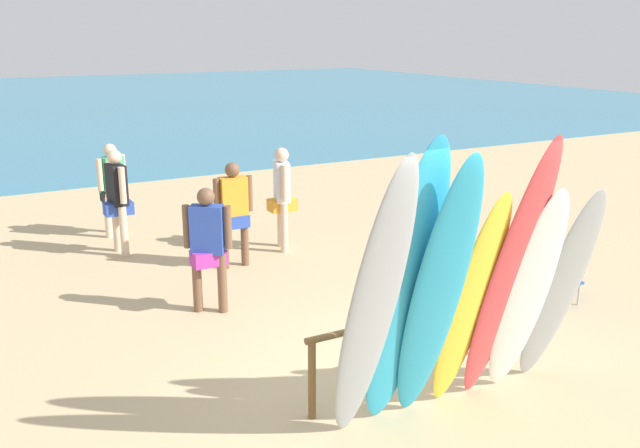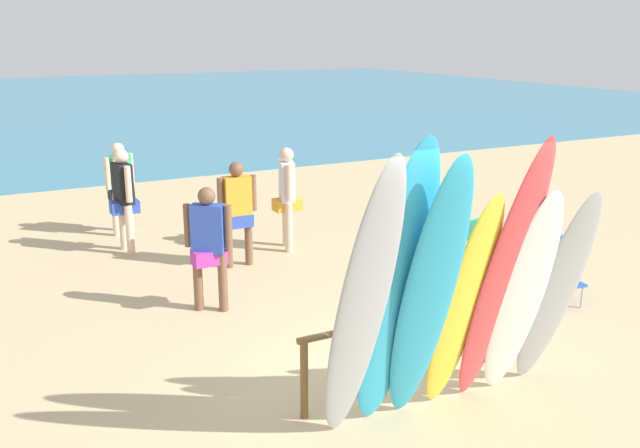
{
  "view_description": "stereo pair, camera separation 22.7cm",
  "coord_description": "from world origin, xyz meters",
  "px_view_note": "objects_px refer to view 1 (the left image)",
  "views": [
    {
      "loc": [
        -3.77,
        -4.81,
        3.32
      ],
      "look_at": [
        0.0,
        2.02,
        1.13
      ],
      "focal_mm": 38.83,
      "sensor_mm": 36.0,
      "label": 1
    },
    {
      "loc": [
        -3.57,
        -4.92,
        3.32
      ],
      "look_at": [
        0.0,
        2.02,
        1.13
      ],
      "focal_mm": 38.83,
      "sensor_mm": 36.0,
      "label": 2
    }
  ],
  "objects_px": {
    "beachgoer_photographing": "(117,195)",
    "beach_chair_blue": "(548,266)",
    "surfboard_grey_6": "(560,289)",
    "beachgoer_midbeach": "(113,183)",
    "surfboard_grey_0": "(373,307)",
    "beachgoer_by_water": "(208,242)",
    "surfboard_teal_2": "(437,295)",
    "beach_chair_red": "(469,243)",
    "surfboard_teal_1": "(405,290)",
    "surfboard_white_5": "(527,294)",
    "beachgoer_near_rack": "(282,192)",
    "beachgoer_strolling": "(234,208)",
    "surfboard_red_4": "(509,276)",
    "surfboard_rack": "(423,329)",
    "surfboard_yellow_3": "(470,304)"
  },
  "relations": [
    {
      "from": "surfboard_teal_2",
      "to": "beach_chair_blue",
      "type": "height_order",
      "value": "surfboard_teal_2"
    },
    {
      "from": "surfboard_grey_0",
      "to": "surfboard_white_5",
      "type": "bearing_deg",
      "value": -2.55
    },
    {
      "from": "surfboard_grey_0",
      "to": "beachgoer_midbeach",
      "type": "bearing_deg",
      "value": 88.93
    },
    {
      "from": "surfboard_teal_2",
      "to": "beachgoer_midbeach",
      "type": "xyz_separation_m",
      "value": [
        -0.97,
        7.3,
        -0.36
      ]
    },
    {
      "from": "beachgoer_midbeach",
      "to": "beachgoer_by_water",
      "type": "distance_m",
      "value": 3.89
    },
    {
      "from": "surfboard_rack",
      "to": "beachgoer_midbeach",
      "type": "distance_m",
      "value": 6.76
    },
    {
      "from": "surfboard_teal_1",
      "to": "beachgoer_by_water",
      "type": "relative_size",
      "value": 1.73
    },
    {
      "from": "beachgoer_strolling",
      "to": "beachgoer_near_rack",
      "type": "xyz_separation_m",
      "value": [
        0.98,
        0.43,
        0.04
      ]
    },
    {
      "from": "beach_chair_red",
      "to": "beachgoer_near_rack",
      "type": "bearing_deg",
      "value": 113.8
    },
    {
      "from": "beachgoer_midbeach",
      "to": "beach_chair_blue",
      "type": "height_order",
      "value": "beachgoer_midbeach"
    },
    {
      "from": "beachgoer_strolling",
      "to": "surfboard_teal_2",
      "type": "bearing_deg",
      "value": 89.28
    },
    {
      "from": "surfboard_rack",
      "to": "surfboard_red_4",
      "type": "height_order",
      "value": "surfboard_red_4"
    },
    {
      "from": "surfboard_grey_6",
      "to": "beachgoer_photographing",
      "type": "bearing_deg",
      "value": 115.5
    },
    {
      "from": "surfboard_grey_0",
      "to": "beachgoer_photographing",
      "type": "relative_size",
      "value": 1.63
    },
    {
      "from": "surfboard_teal_2",
      "to": "surfboard_yellow_3",
      "type": "relative_size",
      "value": 1.19
    },
    {
      "from": "surfboard_grey_6",
      "to": "beachgoer_near_rack",
      "type": "distance_m",
      "value": 5.24
    },
    {
      "from": "surfboard_white_5",
      "to": "beachgoer_midbeach",
      "type": "height_order",
      "value": "surfboard_white_5"
    },
    {
      "from": "surfboard_grey_0",
      "to": "surfboard_yellow_3",
      "type": "xyz_separation_m",
      "value": [
        1.05,
        0.09,
        -0.21
      ]
    },
    {
      "from": "beachgoer_photographing",
      "to": "beach_chair_blue",
      "type": "xyz_separation_m",
      "value": [
        4.35,
        -4.48,
        -0.5
      ]
    },
    {
      "from": "surfboard_teal_2",
      "to": "beach_chair_red",
      "type": "bearing_deg",
      "value": 50.21
    },
    {
      "from": "surfboard_white_5",
      "to": "surfboard_grey_6",
      "type": "height_order",
      "value": "surfboard_white_5"
    },
    {
      "from": "surfboard_grey_6",
      "to": "beach_chair_red",
      "type": "distance_m",
      "value": 3.41
    },
    {
      "from": "surfboard_rack",
      "to": "surfboard_teal_2",
      "type": "relative_size",
      "value": 0.96
    },
    {
      "from": "beachgoer_strolling",
      "to": "beachgoer_by_water",
      "type": "relative_size",
      "value": 0.99
    },
    {
      "from": "beachgoer_near_rack",
      "to": "surfboard_teal_1",
      "type": "bearing_deg",
      "value": -178.11
    },
    {
      "from": "surfboard_white_5",
      "to": "beachgoer_strolling",
      "type": "height_order",
      "value": "surfboard_white_5"
    },
    {
      "from": "beachgoer_photographing",
      "to": "beachgoer_near_rack",
      "type": "distance_m",
      "value": 2.49
    },
    {
      "from": "surfboard_teal_1",
      "to": "surfboard_white_5",
      "type": "distance_m",
      "value": 1.33
    },
    {
      "from": "surfboard_teal_1",
      "to": "beach_chair_red",
      "type": "bearing_deg",
      "value": 38.72
    },
    {
      "from": "surfboard_teal_2",
      "to": "beach_chair_red",
      "type": "distance_m",
      "value": 4.33
    },
    {
      "from": "surfboard_teal_2",
      "to": "beachgoer_strolling",
      "type": "height_order",
      "value": "surfboard_teal_2"
    },
    {
      "from": "surfboard_teal_1",
      "to": "beach_chair_red",
      "type": "xyz_separation_m",
      "value": [
        3.24,
        2.93,
        -0.89
      ]
    },
    {
      "from": "surfboard_teal_1",
      "to": "beachgoer_photographing",
      "type": "height_order",
      "value": "surfboard_teal_1"
    },
    {
      "from": "beach_chair_red",
      "to": "beach_chair_blue",
      "type": "xyz_separation_m",
      "value": [
        0.23,
        -1.25,
        0.01
      ]
    },
    {
      "from": "beachgoer_by_water",
      "to": "surfboard_teal_2",
      "type": "bearing_deg",
      "value": -44.97
    },
    {
      "from": "beach_chair_red",
      "to": "beach_chair_blue",
      "type": "height_order",
      "value": "beach_chair_blue"
    },
    {
      "from": "surfboard_red_4",
      "to": "beach_chair_blue",
      "type": "distance_m",
      "value": 3.13
    },
    {
      "from": "beachgoer_by_water",
      "to": "surfboard_teal_1",
      "type": "bearing_deg",
      "value": -48.88
    },
    {
      "from": "beachgoer_photographing",
      "to": "beachgoer_near_rack",
      "type": "bearing_deg",
      "value": -119.78
    },
    {
      "from": "surfboard_grey_6",
      "to": "beach_chair_blue",
      "type": "relative_size",
      "value": 2.58
    },
    {
      "from": "surfboard_grey_0",
      "to": "beachgoer_by_water",
      "type": "distance_m",
      "value": 3.44
    },
    {
      "from": "surfboard_rack",
      "to": "beachgoer_near_rack",
      "type": "relative_size",
      "value": 1.56
    },
    {
      "from": "surfboard_white_5",
      "to": "beachgoer_midbeach",
      "type": "relative_size",
      "value": 1.4
    },
    {
      "from": "beachgoer_strolling",
      "to": "beachgoer_midbeach",
      "type": "distance_m",
      "value": 2.72
    },
    {
      "from": "surfboard_teal_1",
      "to": "beachgoer_strolling",
      "type": "bearing_deg",
      "value": 81.5
    },
    {
      "from": "surfboard_grey_6",
      "to": "surfboard_red_4",
      "type": "bearing_deg",
      "value": -174.32
    },
    {
      "from": "beach_chair_red",
      "to": "surfboard_teal_2",
      "type": "bearing_deg",
      "value": -150.32
    },
    {
      "from": "beachgoer_midbeach",
      "to": "beachgoer_near_rack",
      "type": "xyz_separation_m",
      "value": [
        2.12,
        -2.04,
        0.03
      ]
    },
    {
      "from": "surfboard_grey_0",
      "to": "surfboard_rack",
      "type": "bearing_deg",
      "value": 29.9
    },
    {
      "from": "surfboard_grey_6",
      "to": "beach_chair_blue",
      "type": "bearing_deg",
      "value": 47.62
    }
  ]
}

